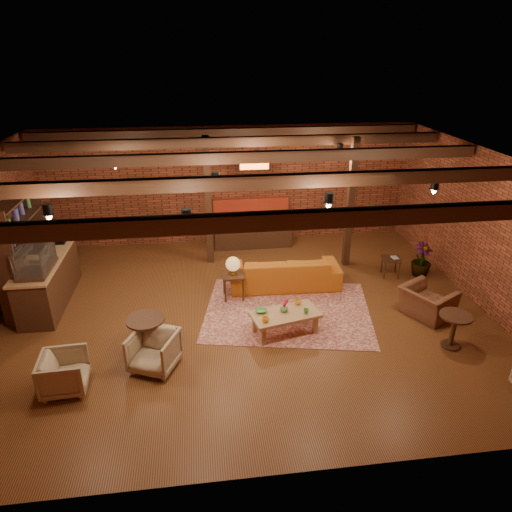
{
  "coord_description": "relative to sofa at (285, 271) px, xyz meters",
  "views": [
    {
      "loc": [
        -0.8,
        -8.12,
        5.09
      ],
      "look_at": [
        0.27,
        0.2,
        1.2
      ],
      "focal_mm": 32.0,
      "sensor_mm": 36.0,
      "label": 1
    }
  ],
  "objects": [
    {
      "name": "floor",
      "position": [
        -1.05,
        -1.08,
        -0.36
      ],
      "size": [
        10.0,
        10.0,
        0.0
      ],
      "primitive_type": "plane",
      "color": "#3F200F",
      "rests_on": "ground"
    },
    {
      "name": "ceiling",
      "position": [
        -1.05,
        -1.08,
        2.84
      ],
      "size": [
        10.0,
        8.0,
        0.02
      ],
      "primitive_type": "cube",
      "color": "black",
      "rests_on": "wall_back"
    },
    {
      "name": "wall_back",
      "position": [
        -1.05,
        2.92,
        1.24
      ],
      "size": [
        10.0,
        0.02,
        3.2
      ],
      "primitive_type": "cube",
      "color": "brown",
      "rests_on": "ground"
    },
    {
      "name": "wall_front",
      "position": [
        -1.05,
        -5.08,
        1.24
      ],
      "size": [
        10.0,
        0.02,
        3.2
      ],
      "primitive_type": "cube",
      "color": "brown",
      "rests_on": "ground"
    },
    {
      "name": "wall_right",
      "position": [
        3.95,
        -1.08,
        1.24
      ],
      "size": [
        0.02,
        8.0,
        3.2
      ],
      "primitive_type": "cube",
      "color": "brown",
      "rests_on": "ground"
    },
    {
      "name": "ceiling_beams",
      "position": [
        -1.05,
        -1.08,
        2.72
      ],
      "size": [
        9.8,
        6.4,
        0.22
      ],
      "primitive_type": null,
      "color": "#321D10",
      "rests_on": "ceiling"
    },
    {
      "name": "ceiling_pipe",
      "position": [
        -1.05,
        0.52,
        2.49
      ],
      "size": [
        9.6,
        0.12,
        0.12
      ],
      "primitive_type": "cylinder",
      "rotation": [
        0.0,
        1.57,
        0.0
      ],
      "color": "black",
      "rests_on": "ceiling"
    },
    {
      "name": "post_left",
      "position": [
        -1.65,
        1.52,
        1.24
      ],
      "size": [
        0.16,
        0.16,
        3.2
      ],
      "primitive_type": "cube",
      "color": "#321D10",
      "rests_on": "ground"
    },
    {
      "name": "post_right",
      "position": [
        1.75,
        0.92,
        1.24
      ],
      "size": [
        0.16,
        0.16,
        3.2
      ],
      "primitive_type": "cube",
      "color": "#321D10",
      "rests_on": "ground"
    },
    {
      "name": "service_counter",
      "position": [
        -5.15,
        -0.08,
        0.44
      ],
      "size": [
        0.8,
        2.5,
        1.6
      ],
      "primitive_type": null,
      "color": "#321D10",
      "rests_on": "ground"
    },
    {
      "name": "plant_counter",
      "position": [
        -5.05,
        0.12,
        0.86
      ],
      "size": [
        0.35,
        0.39,
        0.3
      ],
      "primitive_type": "imported",
      "color": "#337F33",
      "rests_on": "service_counter"
    },
    {
      "name": "shelving_hutch",
      "position": [
        -5.55,
        0.02,
        0.84
      ],
      "size": [
        0.52,
        2.0,
        2.4
      ],
      "primitive_type": null,
      "color": "#321D10",
      "rests_on": "ground"
    },
    {
      "name": "banquette",
      "position": [
        -0.45,
        2.47,
        0.14
      ],
      "size": [
        2.1,
        0.7,
        1.0
      ],
      "primitive_type": null,
      "color": "#A32F1B",
      "rests_on": "ground"
    },
    {
      "name": "service_sign",
      "position": [
        -0.45,
        2.02,
        1.99
      ],
      "size": [
        0.86,
        0.06,
        0.3
      ],
      "primitive_type": "cube",
      "color": "orange",
      "rests_on": "ceiling"
    },
    {
      "name": "ceiling_spotlights",
      "position": [
        -1.05,
        -1.08,
        2.5
      ],
      "size": [
        6.4,
        4.4,
        0.28
      ],
      "primitive_type": null,
      "color": "black",
      "rests_on": "ceiling"
    },
    {
      "name": "rug",
      "position": [
        -0.14,
        -1.13,
        -0.36
      ],
      "size": [
        3.84,
        3.22,
        0.01
      ],
      "primitive_type": "cube",
      "rotation": [
        0.0,
        0.0,
        -0.2
      ],
      "color": "maroon",
      "rests_on": "floor"
    },
    {
      "name": "sofa",
      "position": [
        0.0,
        0.0,
        0.0
      ],
      "size": [
        2.53,
        1.06,
        0.73
      ],
      "primitive_type": "imported",
      "rotation": [
        0.0,
        0.0,
        3.11
      ],
      "color": "#AA5A17",
      "rests_on": "floor"
    },
    {
      "name": "coffee_table",
      "position": [
        -0.36,
        -1.89,
        0.03
      ],
      "size": [
        1.41,
        0.93,
        0.7
      ],
      "rotation": [
        0.0,
        0.0,
        0.23
      ],
      "color": "#A2784B",
      "rests_on": "floor"
    },
    {
      "name": "side_table_lamp",
      "position": [
        -1.22,
        -0.42,
        0.39
      ],
      "size": [
        0.47,
        0.47,
        0.99
      ],
      "rotation": [
        0.0,
        0.0,
        0.0
      ],
      "color": "#321D10",
      "rests_on": "floor"
    },
    {
      "name": "round_table_left",
      "position": [
        -2.92,
        -2.19,
        0.12
      ],
      "size": [
        0.68,
        0.68,
        0.71
      ],
      "color": "#321D10",
      "rests_on": "floor"
    },
    {
      "name": "armchair_a",
      "position": [
        -4.15,
        -3.02,
        -0.01
      ],
      "size": [
        0.69,
        0.73,
        0.71
      ],
      "primitive_type": "imported",
      "rotation": [
        0.0,
        0.0,
        1.63
      ],
      "color": "beige",
      "rests_on": "floor"
    },
    {
      "name": "armchair_b",
      "position": [
        -2.76,
        -2.65,
        0.01
      ],
      "size": [
        0.95,
        0.92,
        0.76
      ],
      "primitive_type": "imported",
      "rotation": [
        0.0,
        0.0,
        -0.41
      ],
      "color": "beige",
      "rests_on": "floor"
    },
    {
      "name": "armchair_right",
      "position": [
        2.65,
        -1.65,
        0.05
      ],
      "size": [
        1.0,
        1.13,
        0.83
      ],
      "primitive_type": "imported",
      "rotation": [
        0.0,
        0.0,
        2.07
      ],
      "color": "brown",
      "rests_on": "floor"
    },
    {
      "name": "side_table_book",
      "position": [
        2.62,
        0.16,
        0.07
      ],
      "size": [
        0.49,
        0.49,
        0.49
      ],
      "rotation": [
        0.0,
        0.0,
        -0.18
      ],
      "color": "#321D10",
      "rests_on": "floor"
    },
    {
      "name": "round_table_right",
      "position": [
        2.62,
        -2.72,
        0.09
      ],
      "size": [
        0.58,
        0.58,
        0.68
      ],
      "color": "#321D10",
      "rests_on": "floor"
    },
    {
      "name": "plant_tall",
      "position": [
        3.35,
        0.08,
        0.88
      ],
      "size": [
        1.83,
        1.83,
        2.5
      ],
      "primitive_type": "imported",
      "rotation": [
        0.0,
        0.0,
        0.4
      ],
      "color": "#4C7F4C",
      "rests_on": "floor"
    }
  ]
}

